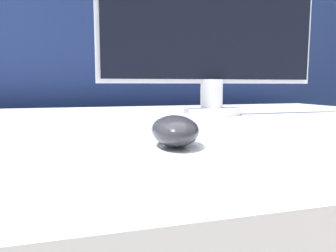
# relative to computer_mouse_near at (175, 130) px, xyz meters

# --- Properties ---
(partition_panel) EXTENTS (5.00, 0.03, 1.33)m
(partition_panel) POSITION_rel_computer_mouse_near_xyz_m (0.02, 1.03, -0.13)
(partition_panel) COLOR navy
(partition_panel) RESTS_ON ground_plane
(computer_mouse_near) EXTENTS (0.09, 0.13, 0.04)m
(computer_mouse_near) POSITION_rel_computer_mouse_near_xyz_m (0.00, 0.00, 0.00)
(computer_mouse_near) COLOR #232328
(computer_mouse_near) RESTS_ON desk
(keyboard) EXTENTS (0.44, 0.17, 0.02)m
(keyboard) POSITION_rel_computer_mouse_near_xyz_m (-0.05, 0.21, -0.01)
(keyboard) COLOR white
(keyboard) RESTS_ON desk
(monitor) EXTENTS (0.67, 0.17, 0.47)m
(monitor) POSITION_rel_computer_mouse_near_xyz_m (0.26, 0.45, 0.24)
(monitor) COLOR silver
(monitor) RESTS_ON desk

